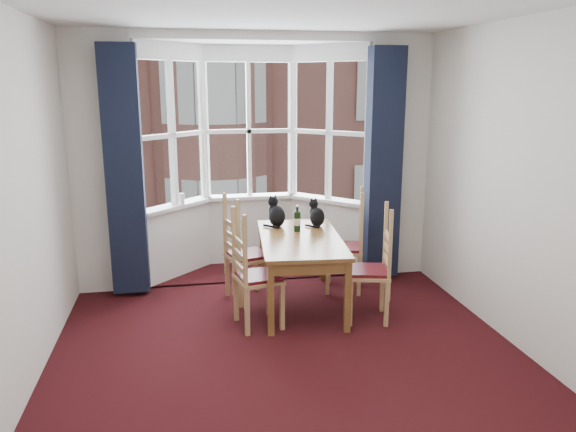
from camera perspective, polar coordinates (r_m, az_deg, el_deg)
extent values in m
plane|color=black|center=(4.62, 0.90, -15.90)|extent=(4.50, 4.50, 0.00)
plane|color=white|center=(4.06, 1.05, 21.00)|extent=(4.50, 4.50, 0.00)
plane|color=silver|center=(4.21, -26.76, 0.12)|extent=(0.00, 4.50, 4.50)
plane|color=silver|center=(4.92, 24.44, 2.10)|extent=(0.00, 4.50, 4.50)
plane|color=silver|center=(2.07, 13.84, -11.70)|extent=(4.00, 0.00, 4.00)
cube|color=silver|center=(6.31, -18.23, 4.89)|extent=(0.70, 0.12, 2.80)
cube|color=silver|center=(6.72, 10.99, 5.81)|extent=(0.70, 0.12, 2.80)
cube|color=black|center=(6.12, -16.27, 4.30)|extent=(0.38, 0.22, 2.60)
cube|color=black|center=(6.48, 9.65, 5.14)|extent=(0.38, 0.22, 2.60)
cube|color=brown|center=(5.72, 1.28, -2.36)|extent=(0.94, 1.57, 0.04)
cube|color=brown|center=(5.14, -1.76, -8.51)|extent=(0.07, 0.07, 0.69)
cube|color=brown|center=(6.47, -2.60, -3.85)|extent=(0.07, 0.07, 0.69)
cube|color=brown|center=(5.23, 6.07, -8.18)|extent=(0.07, 0.07, 0.69)
cube|color=brown|center=(6.54, 3.61, -3.67)|extent=(0.07, 0.07, 0.69)
cube|color=tan|center=(5.31, -3.03, -6.24)|extent=(0.47, 0.49, 0.06)
cube|color=#500D13|center=(5.30, -3.03, -6.09)|extent=(0.42, 0.44, 0.03)
cube|color=tan|center=(5.95, -4.07, -4.05)|extent=(0.50, 0.52, 0.06)
cube|color=#500D13|center=(5.94, -4.07, -3.92)|extent=(0.45, 0.47, 0.03)
cube|color=tan|center=(5.50, 8.09, -5.64)|extent=(0.49, 0.50, 0.06)
cube|color=#500D13|center=(5.49, 8.10, -5.49)|extent=(0.44, 0.45, 0.03)
cube|color=tan|center=(6.24, 5.72, -3.26)|extent=(0.51, 0.52, 0.06)
cube|color=#500D13|center=(6.23, 5.73, -3.13)|extent=(0.46, 0.47, 0.03)
ellipsoid|color=black|center=(6.13, -1.12, -0.03)|extent=(0.25, 0.28, 0.23)
sphere|color=black|center=(6.16, -1.53, 1.46)|extent=(0.14, 0.14, 0.11)
cone|color=black|center=(6.14, -1.78, 1.93)|extent=(0.05, 0.05, 0.05)
cone|color=black|center=(6.17, -1.29, 1.99)|extent=(0.05, 0.05, 0.05)
ellipsoid|color=black|center=(6.14, 2.98, -0.11)|extent=(0.22, 0.25, 0.21)
sphere|color=black|center=(6.17, 2.62, 1.23)|extent=(0.13, 0.13, 0.10)
cone|color=black|center=(6.15, 2.40, 1.66)|extent=(0.05, 0.05, 0.04)
cone|color=black|center=(6.18, 2.84, 1.71)|extent=(0.05, 0.05, 0.04)
cylinder|color=black|center=(5.92, 0.94, -0.62)|extent=(0.07, 0.07, 0.20)
sphere|color=black|center=(5.90, 0.94, 0.28)|extent=(0.06, 0.06, 0.06)
cylinder|color=black|center=(5.89, 0.95, 0.64)|extent=(0.03, 0.03, 0.09)
cylinder|color=gold|center=(5.88, 0.95, 1.00)|extent=(0.03, 0.03, 0.02)
cylinder|color=silver|center=(5.92, 0.94, -0.57)|extent=(0.07, 0.07, 0.08)
cylinder|color=white|center=(6.68, -10.72, 1.73)|extent=(0.06, 0.06, 0.13)
plane|color=#333335|center=(37.14, -9.12, 0.43)|extent=(80.00, 80.00, 0.00)
cube|color=#975B4E|center=(18.26, -8.18, 9.35)|extent=(18.00, 6.00, 14.00)
cylinder|color=#975B4E|center=(15.27, -7.64, 8.58)|extent=(3.20, 3.20, 14.00)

